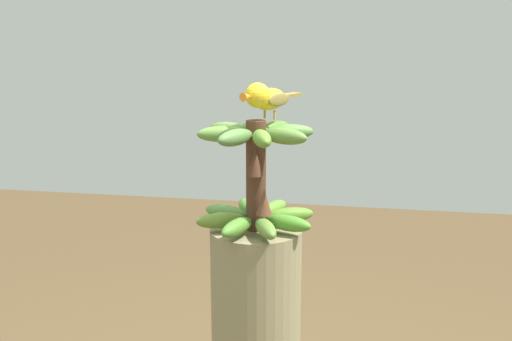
# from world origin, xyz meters

# --- Properties ---
(banana_bunch) EXTENTS (0.28, 0.28, 0.26)m
(banana_bunch) POSITION_xyz_m (0.00, 0.00, 1.20)
(banana_bunch) COLOR #4C2D1E
(banana_bunch) RESTS_ON banana_tree
(perched_bird) EXTENTS (0.21, 0.11, 0.09)m
(perched_bird) POSITION_xyz_m (-0.02, 0.02, 1.38)
(perched_bird) COLOR #C68933
(perched_bird) RESTS_ON banana_bunch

